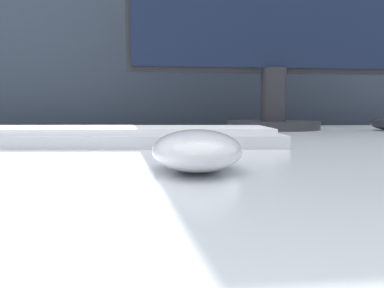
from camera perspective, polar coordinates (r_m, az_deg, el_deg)
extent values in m
cube|color=#333D4C|center=(1.24, -1.66, -5.28)|extent=(5.00, 0.03, 1.13)
ellipsoid|color=white|center=(0.30, 0.75, -0.89)|extent=(0.08, 0.12, 0.03)
cube|color=silver|center=(0.53, -11.94, 0.83)|extent=(0.47, 0.19, 0.02)
cube|color=white|center=(0.53, -11.97, 2.13)|extent=(0.44, 0.17, 0.01)
cylinder|color=#28282D|center=(0.93, 12.21, 2.83)|extent=(0.22, 0.22, 0.02)
cylinder|color=#28282D|center=(0.93, 12.29, 7.34)|extent=(0.06, 0.06, 0.13)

